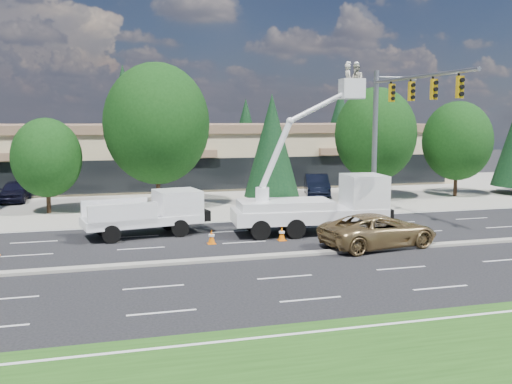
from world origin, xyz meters
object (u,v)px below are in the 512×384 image
object	(u,v)px
bucket_truck	(323,197)
utility_pickup	(151,217)
minivan	(379,230)
signal_mast	(393,118)

from	to	relation	value
bucket_truck	utility_pickup	bearing A→B (deg)	173.16
utility_pickup	minivan	xyz separation A→B (m)	(10.21, -5.56, -0.15)
utility_pickup	minivan	size ratio (longest dim) A/B	1.10
minivan	bucket_truck	bearing A→B (deg)	11.11
utility_pickup	minivan	distance (m)	11.62
signal_mast	minivan	bearing A→B (deg)	-122.40
bucket_truck	minivan	bearing A→B (deg)	-65.37
utility_pickup	signal_mast	bearing A→B (deg)	-6.98
bucket_truck	minivan	xyz separation A→B (m)	(1.36, -3.75, -1.13)
signal_mast	utility_pickup	world-z (taller)	signal_mast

